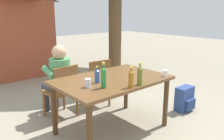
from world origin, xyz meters
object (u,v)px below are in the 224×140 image
object	(u,v)px
cup_white	(165,73)
backpack_by_near_side	(185,99)
bottle_olive	(140,75)
dining_table	(112,85)
chair_far_right	(97,81)
chair_far_left	(63,89)
bottle_blue	(97,76)
bottle_green	(104,77)
bottle_amber	(131,79)
brick_kiosk	(11,26)
person_in_white_shirt	(58,77)
cup_glass	(88,83)

from	to	relation	value
cup_white	backpack_by_near_side	world-z (taller)	cup_white
bottle_olive	cup_white	bearing A→B (deg)	2.25
dining_table	cup_white	bearing A→B (deg)	-33.08
chair_far_right	backpack_by_near_side	world-z (taller)	chair_far_right
chair_far_left	bottle_blue	distance (m)	0.90
chair_far_right	bottle_green	distance (m)	1.30
bottle_olive	bottle_blue	xyz separation A→B (m)	(-0.35, 0.42, -0.03)
chair_far_right	bottle_amber	world-z (taller)	bottle_amber
dining_table	chair_far_left	distance (m)	0.89
chair_far_right	cup_white	distance (m)	1.29
chair_far_left	dining_table	bearing A→B (deg)	-67.14
dining_table	bottle_green	xyz separation A→B (m)	(-0.33, -0.23, 0.23)
bottle_olive	backpack_by_near_side	size ratio (longest dim) A/B	0.68
bottle_blue	brick_kiosk	xyz separation A→B (m)	(0.25, 4.02, 0.43)
chair_far_left	bottle_amber	size ratio (longest dim) A/B	3.30
cup_white	brick_kiosk	world-z (taller)	brick_kiosk
chair_far_left	person_in_white_shirt	bearing A→B (deg)	93.59
dining_table	bottle_green	size ratio (longest dim) A/B	4.82
bottle_olive	bottle_blue	world-z (taller)	bottle_olive
cup_glass	chair_far_left	bearing A→B (deg)	81.96
bottle_blue	bottle_green	bearing A→B (deg)	-106.94
chair_far_left	bottle_olive	bearing A→B (deg)	-71.41
bottle_green	cup_glass	world-z (taller)	bottle_green
bottle_amber	cup_white	xyz separation A→B (m)	(0.71, 0.02, -0.07)
cup_white	chair_far_left	bearing A→B (deg)	128.75
cup_glass	bottle_green	bearing A→B (deg)	-47.92
cup_white	brick_kiosk	distance (m)	4.49
dining_table	bottle_amber	xyz separation A→B (m)	(-0.08, -0.44, 0.21)
brick_kiosk	bottle_olive	bearing A→B (deg)	-88.78
chair_far_left	cup_glass	size ratio (longest dim) A/B	8.15
bottle_green	brick_kiosk	bearing A→B (deg)	85.71
cup_white	chair_far_right	bearing A→B (deg)	103.89
bottle_green	bottle_amber	size ratio (longest dim) A/B	1.20
chair_far_left	person_in_white_shirt	world-z (taller)	person_in_white_shirt
person_in_white_shirt	bottle_green	xyz separation A→B (m)	(0.01, -1.14, 0.26)
bottle_blue	person_in_white_shirt	bearing A→B (deg)	94.69
bottle_olive	chair_far_right	bearing A→B (deg)	78.18
cup_glass	bottle_olive	bearing A→B (deg)	-32.73
chair_far_right	cup_glass	size ratio (longest dim) A/B	8.15
bottle_amber	cup_white	distance (m)	0.72
bottle_green	cup_glass	xyz separation A→B (m)	(-0.13, 0.14, -0.08)
bottle_amber	cup_glass	world-z (taller)	bottle_amber
person_in_white_shirt	chair_far_left	bearing A→B (deg)	-86.41
chair_far_left	bottle_olive	world-z (taller)	bottle_olive
cup_white	bottle_blue	bearing A→B (deg)	156.30
dining_table	chair_far_left	size ratio (longest dim) A/B	1.76
chair_far_right	bottle_green	size ratio (longest dim) A/B	2.74
bottle_green	bottle_blue	xyz separation A→B (m)	(0.07, 0.21, -0.04)
bottle_blue	chair_far_right	bearing A→B (deg)	53.46
bottle_green	cup_white	distance (m)	0.99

